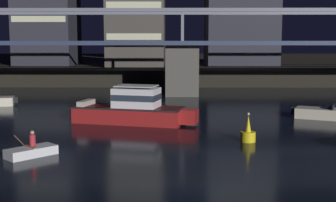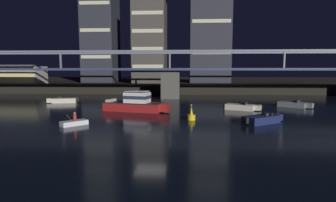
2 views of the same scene
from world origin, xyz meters
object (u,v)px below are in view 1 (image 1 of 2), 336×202
channel_buoy (248,134)px  speedboat_mid_right (325,114)px  river_bridge (182,55)px  cabin_cruiser_near_left (133,109)px  dinghy_with_paddler (31,151)px

channel_buoy → speedboat_mid_right: bearing=48.4°
river_bridge → cabin_cruiser_near_left: bearing=-102.3°
dinghy_with_paddler → river_bridge: bearing=73.2°
dinghy_with_paddler → speedboat_mid_right: bearing=31.7°
cabin_cruiser_near_left → dinghy_with_paddler: cabin_cruiser_near_left is taller
river_bridge → speedboat_mid_right: bearing=-56.0°
cabin_cruiser_near_left → dinghy_with_paddler: 10.90m
river_bridge → channel_buoy: (3.50, -24.27, -4.01)m
cabin_cruiser_near_left → dinghy_with_paddler: size_ratio=3.56×
speedboat_mid_right → channel_buoy: 11.00m
speedboat_mid_right → channel_buoy: (-7.30, -8.23, 0.06)m
speedboat_mid_right → dinghy_with_paddler: 22.61m
dinghy_with_paddler → cabin_cruiser_near_left: bearing=65.6°
speedboat_mid_right → dinghy_with_paddler: size_ratio=1.91×
cabin_cruiser_near_left → speedboat_mid_right: size_ratio=1.86×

